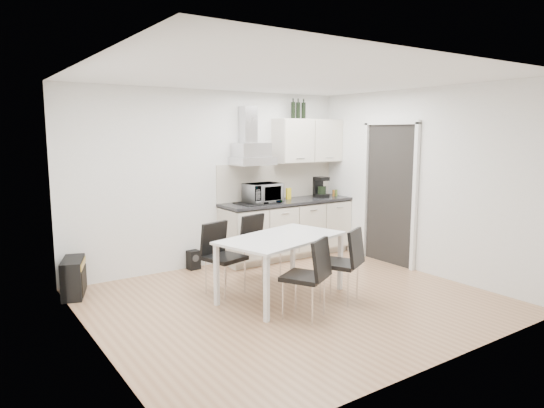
# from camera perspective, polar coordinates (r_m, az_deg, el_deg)

# --- Properties ---
(ground) EXTENTS (4.50, 4.50, 0.00)m
(ground) POSITION_cam_1_polar(r_m,az_deg,el_deg) (5.89, 2.47, -11.28)
(ground) COLOR tan
(ground) RESTS_ON ground
(wall_back) EXTENTS (4.50, 0.10, 2.60)m
(wall_back) POSITION_cam_1_polar(r_m,az_deg,el_deg) (7.28, -6.94, 2.96)
(wall_back) COLOR white
(wall_back) RESTS_ON ground
(wall_front) EXTENTS (4.50, 0.10, 2.60)m
(wall_front) POSITION_cam_1_polar(r_m,az_deg,el_deg) (4.18, 19.21, -1.50)
(wall_front) COLOR white
(wall_front) RESTS_ON ground
(wall_left) EXTENTS (0.10, 4.00, 2.60)m
(wall_left) POSITION_cam_1_polar(r_m,az_deg,el_deg) (4.62, -20.39, -0.66)
(wall_left) COLOR white
(wall_left) RESTS_ON ground
(wall_right) EXTENTS (0.10, 4.00, 2.60)m
(wall_right) POSITION_cam_1_polar(r_m,az_deg,el_deg) (7.16, 17.12, 2.56)
(wall_right) COLOR white
(wall_right) RESTS_ON ground
(ceiling) EXTENTS (4.50, 4.50, 0.00)m
(ceiling) POSITION_cam_1_polar(r_m,az_deg,el_deg) (5.58, 2.64, 14.73)
(ceiling) COLOR white
(ceiling) RESTS_ON wall_back
(doorway) EXTENTS (0.08, 1.04, 2.10)m
(doorway) POSITION_cam_1_polar(r_m,az_deg,el_deg) (7.51, 13.58, 1.03)
(doorway) COLOR white
(doorway) RESTS_ON ground
(kitchenette) EXTENTS (2.22, 0.64, 2.52)m
(kitchenette) POSITION_cam_1_polar(r_m,az_deg,el_deg) (7.74, 1.87, -0.17)
(kitchenette) COLOR beige
(kitchenette) RESTS_ON ground
(dining_table) EXTENTS (1.69, 1.23, 0.75)m
(dining_table) POSITION_cam_1_polar(r_m,az_deg,el_deg) (5.83, 1.12, -4.56)
(dining_table) COLOR white
(dining_table) RESTS_ON ground
(chair_far_left) EXTENTS (0.55, 0.60, 0.88)m
(chair_far_left) POSITION_cam_1_polar(r_m,az_deg,el_deg) (6.04, -5.54, -6.44)
(chair_far_left) COLOR black
(chair_far_left) RESTS_ON ground
(chair_far_right) EXTENTS (0.54, 0.59, 0.88)m
(chair_far_right) POSITION_cam_1_polar(r_m,az_deg,el_deg) (6.54, -1.12, -5.26)
(chair_far_right) COLOR black
(chair_far_right) RESTS_ON ground
(chair_near_left) EXTENTS (0.63, 0.65, 0.88)m
(chair_near_left) POSITION_cam_1_polar(r_m,az_deg,el_deg) (5.27, 3.78, -8.66)
(chair_near_left) COLOR black
(chair_near_left) RESTS_ON ground
(chair_near_right) EXTENTS (0.62, 0.65, 0.88)m
(chair_near_right) POSITION_cam_1_polar(r_m,az_deg,el_deg) (5.81, 7.94, -7.08)
(chair_near_right) COLOR black
(chair_near_right) RESTS_ON ground
(guitar_amp) EXTENTS (0.41, 0.60, 0.46)m
(guitar_amp) POSITION_cam_1_polar(r_m,az_deg,el_deg) (6.45, -22.32, -7.99)
(guitar_amp) COLOR black
(guitar_amp) RESTS_ON ground
(floor_speaker) EXTENTS (0.18, 0.16, 0.28)m
(floor_speaker) POSITION_cam_1_polar(r_m,az_deg,el_deg) (7.22, -9.22, -6.50)
(floor_speaker) COLOR black
(floor_speaker) RESTS_ON ground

